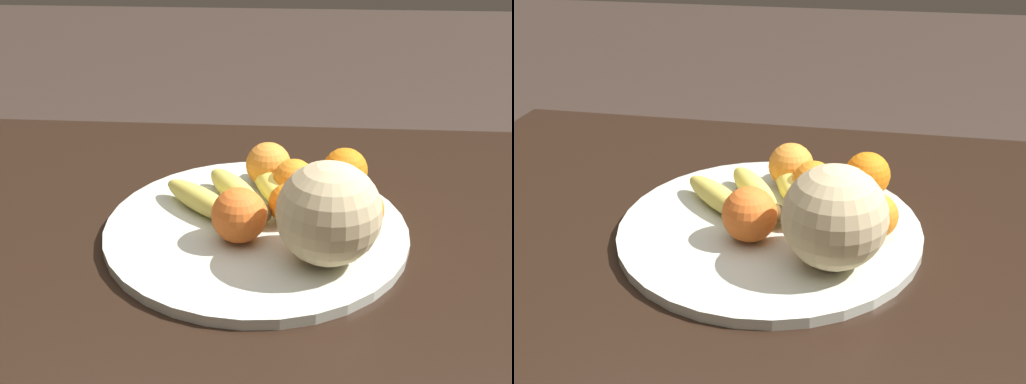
{
  "view_description": "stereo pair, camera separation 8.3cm",
  "coord_description": "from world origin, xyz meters",
  "views": [
    {
      "loc": [
        -0.02,
        0.7,
        1.18
      ],
      "look_at": [
        0.03,
        -0.03,
        0.8
      ],
      "focal_mm": 42.0,
      "sensor_mm": 36.0,
      "label": 1
    },
    {
      "loc": [
        -0.1,
        0.69,
        1.18
      ],
      "look_at": [
        0.03,
        -0.03,
        0.8
      ],
      "focal_mm": 42.0,
      "sensor_mm": 36.0,
      "label": 2
    }
  ],
  "objects": [
    {
      "name": "orange_mid_center",
      "position": [
        -0.07,
        -0.07,
        0.78
      ],
      "size": [
        0.06,
        0.06,
        0.06
      ],
      "color": "orange",
      "rests_on": "fruit_bowl"
    },
    {
      "name": "orange_back_right",
      "position": [
        0.05,
        0.01,
        0.79
      ],
      "size": [
        0.07,
        0.07,
        0.07
      ],
      "color": "orange",
      "rests_on": "fruit_bowl"
    },
    {
      "name": "fruit_bowl",
      "position": [
        0.03,
        -0.03,
        0.75
      ],
      "size": [
        0.43,
        0.43,
        0.02
      ],
      "color": "beige",
      "rests_on": "kitchen_table"
    },
    {
      "name": "banana_bunch",
      "position": [
        0.06,
        -0.09,
        0.77
      ],
      "size": [
        0.21,
        0.21,
        0.04
      ],
      "rotation": [
        0.0,
        0.0,
        5.3
      ],
      "color": "#473819",
      "rests_on": "fruit_bowl"
    },
    {
      "name": "orange_back_left",
      "position": [
        0.02,
        -0.16,
        0.79
      ],
      "size": [
        0.07,
        0.07,
        0.07
      ],
      "color": "orange",
      "rests_on": "fruit_bowl"
    },
    {
      "name": "orange_front_right",
      "position": [
        -0.02,
        -0.11,
        0.78
      ],
      "size": [
        0.06,
        0.06,
        0.06
      ],
      "color": "orange",
      "rests_on": "fruit_bowl"
    },
    {
      "name": "orange_front_left",
      "position": [
        -0.1,
        -0.15,
        0.79
      ],
      "size": [
        0.07,
        0.07,
        0.07
      ],
      "color": "orange",
      "rests_on": "fruit_bowl"
    },
    {
      "name": "melon",
      "position": [
        -0.06,
        0.05,
        0.82
      ],
      "size": [
        0.13,
        0.13,
        0.13
      ],
      "color": "#C6B284",
      "rests_on": "fruit_bowl"
    },
    {
      "name": "orange_side_extra",
      "position": [
        -0.01,
        -0.04,
        0.78
      ],
      "size": [
        0.06,
        0.06,
        0.06
      ],
      "color": "orange",
      "rests_on": "fruit_bowl"
    },
    {
      "name": "orange_top_small",
      "position": [
        -0.11,
        -0.03,
        0.78
      ],
      "size": [
        0.06,
        0.06,
        0.06
      ],
      "color": "orange",
      "rests_on": "fruit_bowl"
    },
    {
      "name": "kitchen_table",
      "position": [
        0.0,
        0.0,
        0.64
      ],
      "size": [
        1.3,
        0.93,
        0.74
      ],
      "color": "black",
      "rests_on": "ground_plane"
    },
    {
      "name": "produce_tag",
      "position": [
        -0.05,
        -0.03,
        0.75
      ],
      "size": [
        0.09,
        0.06,
        0.0
      ],
      "rotation": [
        0.0,
        0.0,
        0.46
      ],
      "color": "white",
      "rests_on": "fruit_bowl"
    }
  ]
}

